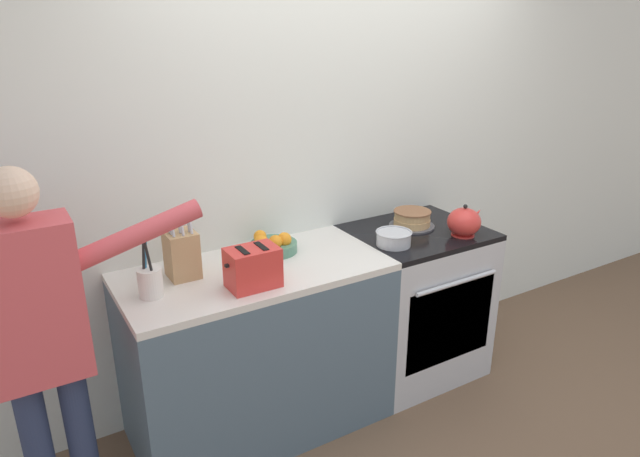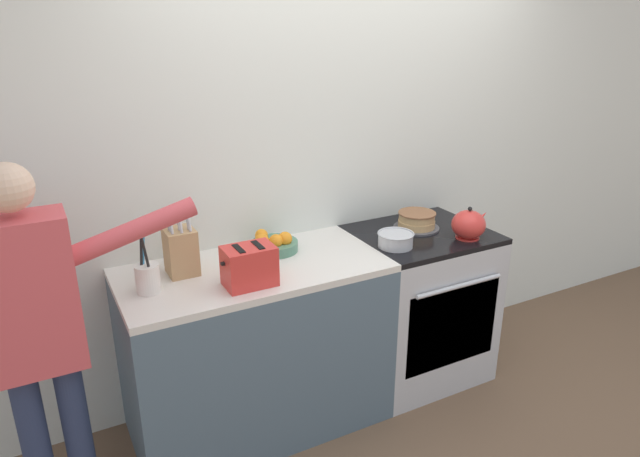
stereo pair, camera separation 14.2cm
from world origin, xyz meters
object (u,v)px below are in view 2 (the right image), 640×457
(knife_block, at_px, (181,251))
(person_baker, at_px, (37,325))
(utensil_crock, at_px, (147,276))
(toaster, at_px, (249,266))
(tea_kettle, at_px, (469,225))
(stove_range, at_px, (418,304))
(mixing_bowl, at_px, (396,240))
(fruit_bowl, at_px, (274,244))
(layer_cake, at_px, (417,221))

(knife_block, height_order, person_baker, person_baker)
(utensil_crock, distance_m, toaster, 0.45)
(tea_kettle, bearing_deg, stove_range, 131.24)
(mixing_bowl, xyz_separation_m, fruit_bowl, (-0.59, 0.25, 0.00))
(toaster, xyz_separation_m, person_baker, (-0.88, -0.01, -0.06))
(toaster, distance_m, person_baker, 0.88)
(tea_kettle, bearing_deg, layer_cake, 121.74)
(stove_range, height_order, mixing_bowl, mixing_bowl)
(tea_kettle, xyz_separation_m, fruit_bowl, (-1.02, 0.33, -0.04))
(mixing_bowl, relative_size, fruit_bowl, 0.80)
(tea_kettle, bearing_deg, mixing_bowl, 168.84)
(layer_cake, height_order, mixing_bowl, layer_cake)
(stove_range, distance_m, tea_kettle, 0.59)
(knife_block, bearing_deg, stove_range, -4.07)
(layer_cake, bearing_deg, stove_range, -95.96)
(stove_range, bearing_deg, fruit_bowl, 170.49)
(tea_kettle, bearing_deg, knife_block, 169.36)
(stove_range, distance_m, utensil_crock, 1.62)
(fruit_bowl, distance_m, toaster, 0.41)
(layer_cake, height_order, fruit_bowl, fruit_bowl)
(mixing_bowl, relative_size, knife_block, 0.62)
(knife_block, height_order, fruit_bowl, knife_block)
(stove_range, height_order, layer_cake, layer_cake)
(layer_cake, xyz_separation_m, utensil_crock, (-1.54, -0.09, 0.03))
(toaster, relative_size, person_baker, 0.15)
(tea_kettle, relative_size, utensil_crock, 0.68)
(utensil_crock, relative_size, person_baker, 0.21)
(layer_cake, bearing_deg, utensil_crock, -176.52)
(mixing_bowl, bearing_deg, utensil_crock, 176.48)
(fruit_bowl, bearing_deg, layer_cake, -5.03)
(fruit_bowl, bearing_deg, stove_range, -9.51)
(stove_range, relative_size, knife_block, 2.91)
(tea_kettle, distance_m, fruit_bowl, 1.07)
(toaster, bearing_deg, tea_kettle, -0.82)
(layer_cake, xyz_separation_m, tea_kettle, (0.16, -0.26, 0.03))
(mixing_bowl, relative_size, person_baker, 0.12)
(fruit_bowl, bearing_deg, tea_kettle, -18.01)
(knife_block, bearing_deg, tea_kettle, -10.64)
(utensil_crock, xyz_separation_m, toaster, (0.42, -0.14, 0.02))
(layer_cake, height_order, tea_kettle, tea_kettle)
(knife_block, bearing_deg, layer_cake, -1.21)
(stove_range, xyz_separation_m, toaster, (-1.11, -0.17, 0.55))
(tea_kettle, relative_size, person_baker, 0.14)
(layer_cake, xyz_separation_m, fruit_bowl, (-0.86, 0.08, -0.01))
(knife_block, relative_size, utensil_crock, 0.94)
(utensil_crock, bearing_deg, mixing_bowl, -3.52)
(mixing_bowl, xyz_separation_m, toaster, (-0.85, -0.07, 0.05))
(tea_kettle, height_order, knife_block, knife_block)
(fruit_bowl, distance_m, person_baker, 1.18)
(mixing_bowl, height_order, utensil_crock, utensil_crock)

